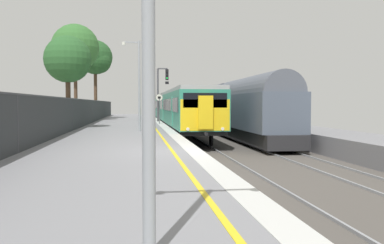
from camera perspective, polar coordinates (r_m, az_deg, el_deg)
The scene contains 10 objects.
ground at distance 15.24m, azimuth 8.67°, elevation -6.00°, with size 17.40×110.00×1.21m.
commuter_train_at_platform at distance 52.75m, azimuth -3.42°, elevation 2.04°, with size 2.83×60.70×3.81m.
freight_train_adjacent_track at distance 43.42m, azimuth 2.77°, elevation 2.12°, with size 2.60×44.37×4.38m.
signal_gantry at distance 39.34m, azimuth -4.22°, elevation 4.57°, with size 1.10×0.24×4.95m.
speed_limit_sign at distance 34.77m, azimuth -4.42°, elevation 2.34°, with size 0.59×0.08×2.45m.
platform_lamp_mid at distance 25.62m, azimuth -7.12°, elevation 5.95°, with size 2.00×0.20×5.39m.
platform_back_fence at distance 15.01m, azimuth -22.47°, elevation 0.00°, with size 0.07×99.00×1.98m.
background_tree_left at distance 43.23m, azimuth -15.49°, elevation 9.46°, with size 4.58×4.58×9.37m.
background_tree_centre at distance 29.63m, azimuth -16.40°, elevation 7.85°, with size 3.12×3.12×6.16m.
background_tree_right at distance 48.85m, azimuth -12.77°, elevation 8.31°, with size 3.81×3.81×8.75m.
Camera 1 is at (-1.53, -14.48, 1.62)m, focal length 39.63 mm.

